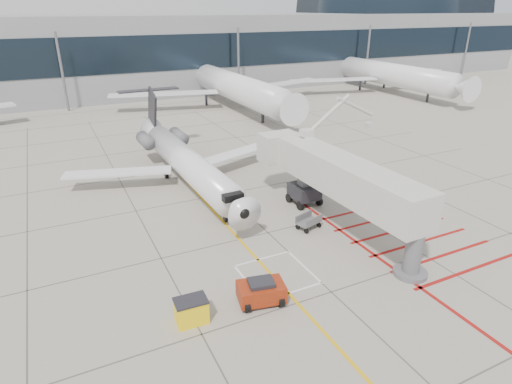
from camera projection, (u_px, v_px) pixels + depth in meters
name	position (u px, v px, depth m)	size (l,w,h in m)	color
ground_plane	(296.00, 259.00, 28.30)	(260.00, 260.00, 0.00)	gray
regional_jet	(194.00, 154.00, 37.00)	(21.83, 27.53, 7.21)	white
jet_bridge	(351.00, 187.00, 30.22)	(8.54, 18.04, 7.22)	silver
pushback_tug	(261.00, 291.00, 23.88)	(2.59, 1.62, 1.51)	maroon
spill_bin	(191.00, 311.00, 22.38)	(1.64, 1.10, 1.42)	yellow
baggage_cart	(309.00, 222.00, 31.99)	(1.79, 1.13, 1.13)	#56575B
ground_power_unit	(379.00, 195.00, 35.66)	(2.22, 1.30, 1.76)	beige
cone_nose	(229.00, 215.00, 33.73)	(0.32, 0.32, 0.44)	orange
cone_side	(228.00, 212.00, 34.16)	(0.39, 0.39, 0.55)	orange
terminal_building	(162.00, 51.00, 87.21)	(180.00, 28.00, 14.00)	gray
terminal_glass_band	(182.00, 52.00, 75.24)	(180.00, 0.10, 6.00)	black
terminal_dome	(392.00, 13.00, 108.70)	(40.00, 28.00, 28.00)	black
bg_aircraft_c	(228.00, 67.00, 69.53)	(38.05, 42.28, 12.68)	silver
bg_aircraft_d	(382.00, 58.00, 82.70)	(37.31, 41.45, 12.44)	silver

